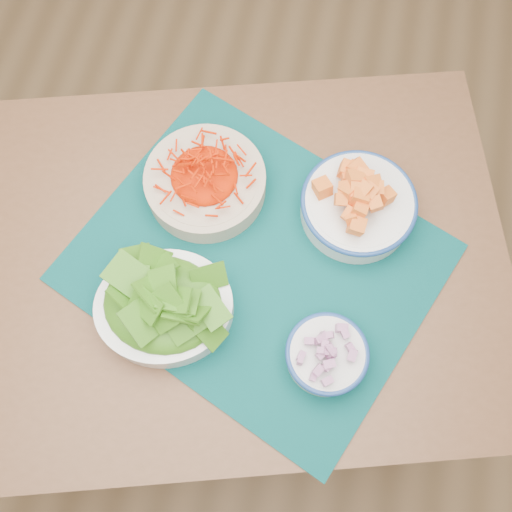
{
  "coord_description": "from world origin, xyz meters",
  "views": [
    {
      "loc": [
        0.05,
        -0.3,
        1.71
      ],
      "look_at": [
        -0.01,
        0.02,
        0.78
      ],
      "focal_mm": 40.0,
      "sensor_mm": 36.0,
      "label": 1
    }
  ],
  "objects_px": {
    "carrot_bowl": "(205,179)",
    "squash_bowl": "(360,201)",
    "table": "(206,279)",
    "onion_bowl": "(327,354)",
    "placemat": "(256,262)",
    "lettuce_bowl": "(163,304)"
  },
  "relations": [
    {
      "from": "squash_bowl",
      "to": "lettuce_bowl",
      "type": "relative_size",
      "value": 0.83
    },
    {
      "from": "onion_bowl",
      "to": "placemat",
      "type": "bearing_deg",
      "value": 135.7
    },
    {
      "from": "placemat",
      "to": "squash_bowl",
      "type": "bearing_deg",
      "value": 62.19
    },
    {
      "from": "carrot_bowl",
      "to": "placemat",
      "type": "bearing_deg",
      "value": -45.64
    },
    {
      "from": "onion_bowl",
      "to": "carrot_bowl",
      "type": "bearing_deg",
      "value": 135.09
    },
    {
      "from": "table",
      "to": "lettuce_bowl",
      "type": "xyz_separation_m",
      "value": [
        -0.03,
        -0.1,
        0.16
      ]
    },
    {
      "from": "table",
      "to": "onion_bowl",
      "type": "relative_size",
      "value": 8.76
    },
    {
      "from": "table",
      "to": "lettuce_bowl",
      "type": "distance_m",
      "value": 0.2
    },
    {
      "from": "placemat",
      "to": "lettuce_bowl",
      "type": "bearing_deg",
      "value": -114.56
    },
    {
      "from": "carrot_bowl",
      "to": "onion_bowl",
      "type": "relative_size",
      "value": 1.78
    },
    {
      "from": "carrot_bowl",
      "to": "squash_bowl",
      "type": "distance_m",
      "value": 0.28
    },
    {
      "from": "squash_bowl",
      "to": "onion_bowl",
      "type": "height_order",
      "value": "squash_bowl"
    },
    {
      "from": "carrot_bowl",
      "to": "lettuce_bowl",
      "type": "height_order",
      "value": "lettuce_bowl"
    },
    {
      "from": "placemat",
      "to": "squash_bowl",
      "type": "distance_m",
      "value": 0.21
    },
    {
      "from": "table",
      "to": "squash_bowl",
      "type": "distance_m",
      "value": 0.34
    },
    {
      "from": "placemat",
      "to": "onion_bowl",
      "type": "bearing_deg",
      "value": -21.47
    },
    {
      "from": "carrot_bowl",
      "to": "squash_bowl",
      "type": "relative_size",
      "value": 1.13
    },
    {
      "from": "carrot_bowl",
      "to": "table",
      "type": "bearing_deg",
      "value": -80.79
    },
    {
      "from": "lettuce_bowl",
      "to": "squash_bowl",
      "type": "bearing_deg",
      "value": 24.4
    },
    {
      "from": "table",
      "to": "carrot_bowl",
      "type": "height_order",
      "value": "carrot_bowl"
    },
    {
      "from": "lettuce_bowl",
      "to": "onion_bowl",
      "type": "xyz_separation_m",
      "value": [
        0.28,
        -0.02,
        -0.01
      ]
    },
    {
      "from": "carrot_bowl",
      "to": "squash_bowl",
      "type": "bearing_deg",
      "value": 1.72
    }
  ]
}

